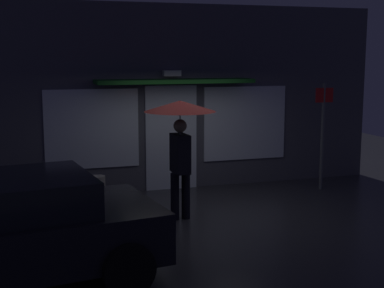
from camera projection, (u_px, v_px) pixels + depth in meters
ground_plane at (204, 217)px, 9.64m from camera, size 18.00×18.00×0.00m
building_facade at (169, 98)px, 11.54m from camera, size 9.30×1.00×3.87m
person_with_umbrella at (180, 124)px, 9.26m from camera, size 1.22×1.22×2.06m
parked_car at (0, 231)px, 6.63m from camera, size 4.07×2.45×1.36m
street_sign_post at (323, 129)px, 11.48m from camera, size 0.40×0.07×2.25m
sidewalk_bollard at (98, 189)px, 10.56m from camera, size 0.27×0.27×0.52m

